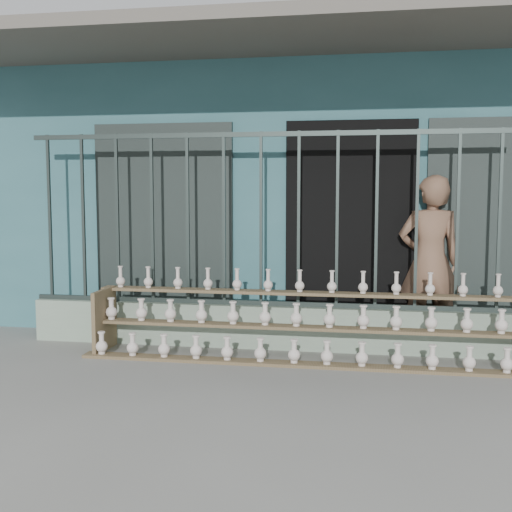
# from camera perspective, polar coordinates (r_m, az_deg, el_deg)

# --- Properties ---
(ground) EXTENTS (60.00, 60.00, 0.00)m
(ground) POSITION_cam_1_polar(r_m,az_deg,el_deg) (5.60, -1.80, -11.27)
(ground) COLOR slate
(workshop_building) EXTENTS (7.40, 6.60, 3.21)m
(workshop_building) POSITION_cam_1_polar(r_m,az_deg,el_deg) (9.53, 3.39, 5.63)
(workshop_building) COLOR #305F65
(workshop_building) RESTS_ON ground
(parapet_wall) EXTENTS (5.00, 0.20, 0.45)m
(parapet_wall) POSITION_cam_1_polar(r_m,az_deg,el_deg) (6.78, 0.44, -6.28)
(parapet_wall) COLOR gray
(parapet_wall) RESTS_ON ground
(security_fence) EXTENTS (5.00, 0.04, 1.80)m
(security_fence) POSITION_cam_1_polar(r_m,az_deg,el_deg) (6.64, 0.45, 3.25)
(security_fence) COLOR #283330
(security_fence) RESTS_ON parapet_wall
(shelf_rack) EXTENTS (4.50, 0.68, 0.85)m
(shelf_rack) POSITION_cam_1_polar(r_m,az_deg,el_deg) (6.27, 5.07, -5.98)
(shelf_rack) COLOR brown
(shelf_rack) RESTS_ON ground
(elderly_woman) EXTENTS (0.73, 0.54, 1.81)m
(elderly_woman) POSITION_cam_1_polar(r_m,az_deg,el_deg) (6.97, 15.18, -0.49)
(elderly_woman) COLOR brown
(elderly_woman) RESTS_ON ground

